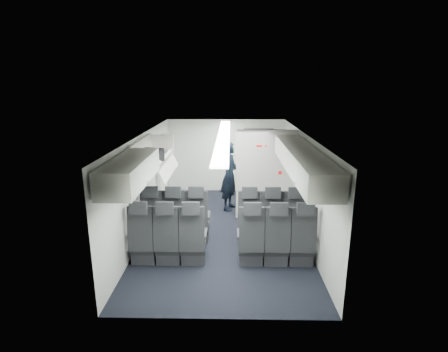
{
  "coord_description": "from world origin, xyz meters",
  "views": [
    {
      "loc": [
        0.15,
        -7.17,
        3.19
      ],
      "look_at": [
        0.0,
        0.4,
        1.15
      ],
      "focal_mm": 28.0,
      "sensor_mm": 36.0,
      "label": 1
    }
  ],
  "objects_px": {
    "flight_attendant": "(230,176)",
    "galley_unit": "(258,162)",
    "boarding_door": "(162,171)",
    "seat_row_front": "(223,223)",
    "seat_row_mid": "(222,243)",
    "carry_on_bag": "(152,155)"
  },
  "relations": [
    {
      "from": "seat_row_front",
      "to": "flight_attendant",
      "type": "distance_m",
      "value": 2.0
    },
    {
      "from": "seat_row_mid",
      "to": "galley_unit",
      "type": "distance_m",
      "value": 4.3
    },
    {
      "from": "seat_row_front",
      "to": "seat_row_mid",
      "type": "relative_size",
      "value": 1.0
    },
    {
      "from": "seat_row_mid",
      "to": "flight_attendant",
      "type": "height_order",
      "value": "flight_attendant"
    },
    {
      "from": "boarding_door",
      "to": "flight_attendant",
      "type": "xyz_separation_m",
      "value": [
        1.76,
        -0.15,
        -0.07
      ]
    },
    {
      "from": "galley_unit",
      "to": "seat_row_mid",
      "type": "bearing_deg",
      "value": -102.88
    },
    {
      "from": "boarding_door",
      "to": "flight_attendant",
      "type": "height_order",
      "value": "boarding_door"
    },
    {
      "from": "flight_attendant",
      "to": "galley_unit",
      "type": "bearing_deg",
      "value": -13.64
    },
    {
      "from": "seat_row_mid",
      "to": "flight_attendant",
      "type": "relative_size",
      "value": 1.88
    },
    {
      "from": "seat_row_front",
      "to": "galley_unit",
      "type": "height_order",
      "value": "galley_unit"
    },
    {
      "from": "seat_row_front",
      "to": "boarding_door",
      "type": "xyz_separation_m",
      "value": [
        -1.64,
        2.09,
        0.55
      ]
    },
    {
      "from": "galley_unit",
      "to": "boarding_door",
      "type": "xyz_separation_m",
      "value": [
        -2.59,
        -1.17,
        0.0
      ]
    },
    {
      "from": "galley_unit",
      "to": "carry_on_bag",
      "type": "distance_m",
      "value": 4.08
    },
    {
      "from": "galley_unit",
      "to": "boarding_door",
      "type": "distance_m",
      "value": 2.84
    },
    {
      "from": "boarding_door",
      "to": "carry_on_bag",
      "type": "bearing_deg",
      "value": -83.27
    },
    {
      "from": "carry_on_bag",
      "to": "flight_attendant",
      "type": "bearing_deg",
      "value": 67.05
    },
    {
      "from": "flight_attendant",
      "to": "carry_on_bag",
      "type": "xyz_separation_m",
      "value": [
        -1.52,
        -1.91,
        0.93
      ]
    },
    {
      "from": "galley_unit",
      "to": "carry_on_bag",
      "type": "height_order",
      "value": "carry_on_bag"
    },
    {
      "from": "galley_unit",
      "to": "flight_attendant",
      "type": "xyz_separation_m",
      "value": [
        -0.83,
        -1.32,
        -0.07
      ]
    },
    {
      "from": "carry_on_bag",
      "to": "seat_row_front",
      "type": "bearing_deg",
      "value": 14.59
    },
    {
      "from": "galley_unit",
      "to": "flight_attendant",
      "type": "bearing_deg",
      "value": -122.08
    },
    {
      "from": "galley_unit",
      "to": "boarding_door",
      "type": "height_order",
      "value": "galley_unit"
    }
  ]
}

